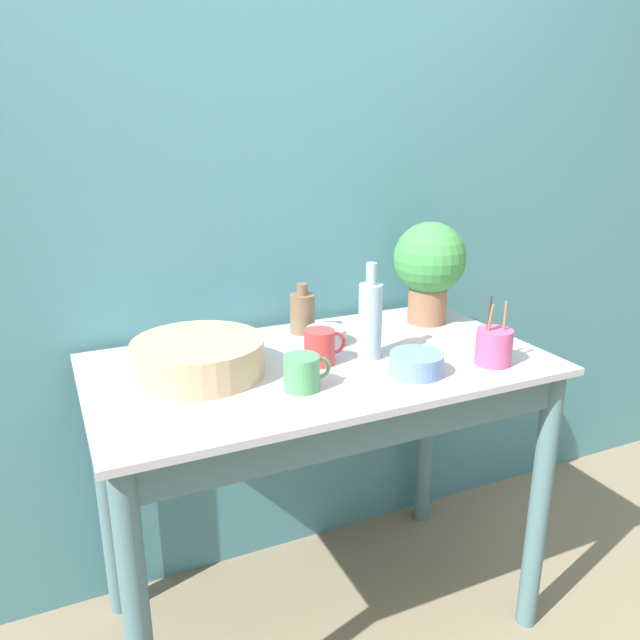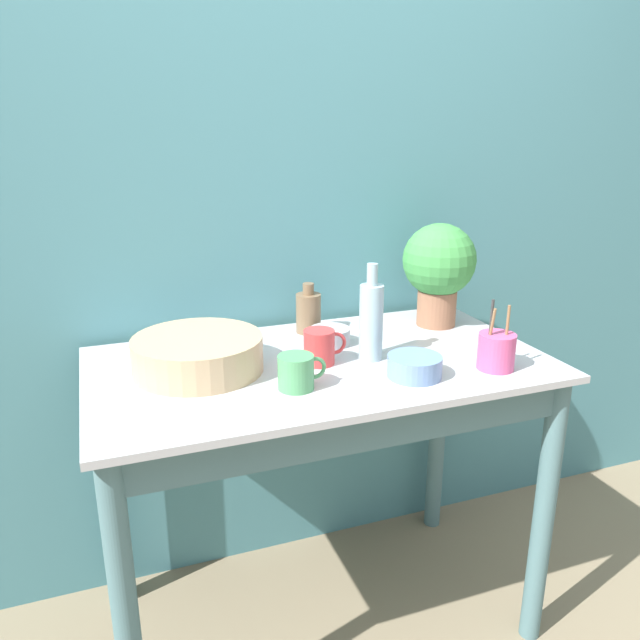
{
  "view_description": "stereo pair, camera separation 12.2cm",
  "coord_description": "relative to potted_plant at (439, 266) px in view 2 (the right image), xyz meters",
  "views": [
    {
      "loc": [
        -0.67,
        -1.12,
        1.51
      ],
      "look_at": [
        0.0,
        0.35,
        0.99
      ],
      "focal_mm": 35.0,
      "sensor_mm": 36.0,
      "label": 1
    },
    {
      "loc": [
        -0.56,
        -1.17,
        1.51
      ],
      "look_at": [
        0.0,
        0.35,
        0.99
      ],
      "focal_mm": 35.0,
      "sensor_mm": 36.0,
      "label": 2
    }
  ],
  "objects": [
    {
      "name": "wall_back",
      "position": [
        -0.47,
        0.23,
        0.13
      ],
      "size": [
        6.0,
        0.05,
        2.4
      ],
      "color": "teal",
      "rests_on": "ground_plane"
    },
    {
      "name": "counter_table",
      "position": [
        -0.47,
        -0.2,
        -0.38
      ],
      "size": [
        1.26,
        0.69,
        0.87
      ],
      "color": "slate",
      "rests_on": "ground_plane"
    },
    {
      "name": "potted_plant",
      "position": [
        0.0,
        0.0,
        0.0
      ],
      "size": [
        0.23,
        0.23,
        0.33
      ],
      "color": "#8C5B42",
      "rests_on": "counter_table"
    },
    {
      "name": "bowl_wash_large",
      "position": [
        -0.8,
        -0.13,
        -0.15
      ],
      "size": [
        0.35,
        0.35,
        0.09
      ],
      "color": "tan",
      "rests_on": "counter_table"
    },
    {
      "name": "bottle_tall",
      "position": [
        -0.33,
        -0.2,
        -0.08
      ],
      "size": [
        0.07,
        0.07,
        0.27
      ],
      "color": "#93B2BC",
      "rests_on": "counter_table"
    },
    {
      "name": "bottle_short",
      "position": [
        -0.42,
        0.07,
        -0.13
      ],
      "size": [
        0.08,
        0.08,
        0.16
      ],
      "color": "brown",
      "rests_on": "counter_table"
    },
    {
      "name": "mug_green",
      "position": [
        -0.59,
        -0.33,
        -0.15
      ],
      "size": [
        0.13,
        0.09,
        0.09
      ],
      "color": "#4C935B",
      "rests_on": "counter_table"
    },
    {
      "name": "mug_red",
      "position": [
        -0.47,
        -0.19,
        -0.15
      ],
      "size": [
        0.12,
        0.09,
        0.1
      ],
      "color": "#C63838",
      "rests_on": "counter_table"
    },
    {
      "name": "bowl_small_steel",
      "position": [
        -0.39,
        -0.05,
        -0.17
      ],
      "size": [
        0.12,
        0.12,
        0.05
      ],
      "color": "#A8A8B2",
      "rests_on": "counter_table"
    },
    {
      "name": "bowl_small_blue",
      "position": [
        -0.27,
        -0.36,
        -0.17
      ],
      "size": [
        0.14,
        0.14,
        0.06
      ],
      "color": "#6684B2",
      "rests_on": "counter_table"
    },
    {
      "name": "utensil_cup",
      "position": [
        -0.04,
        -0.39,
        -0.14
      ],
      "size": [
        0.1,
        0.1,
        0.2
      ],
      "color": "#CC4C7F",
      "rests_on": "counter_table"
    }
  ]
}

